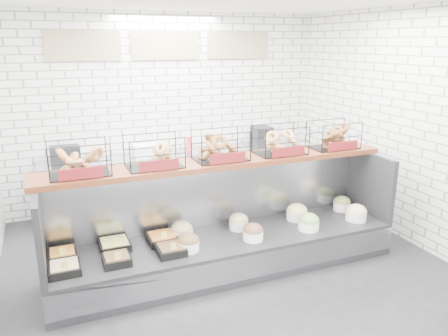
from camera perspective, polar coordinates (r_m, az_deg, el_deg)
name	(u,v)px	position (r m, az deg, el deg)	size (l,w,h in m)	color
ground	(238,280)	(5.02, 1.90, -14.41)	(5.50, 5.50, 0.00)	black
room_shell	(218,88)	(4.90, -0.81, 10.35)	(5.02, 5.51, 3.01)	silver
display_case	(227,240)	(5.15, 0.39, -9.45)	(4.00, 0.90, 1.20)	black
bagel_shelf	(221,149)	(4.94, -0.38, 2.45)	(4.10, 0.50, 0.40)	#471E0F
prep_counter	(175,179)	(6.93, -6.38, -1.45)	(4.00, 0.60, 1.20)	#93969B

